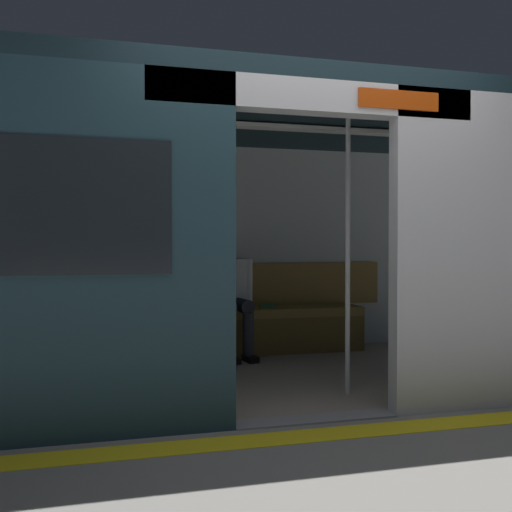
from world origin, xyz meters
TOP-DOWN VIEW (x-y plane):
  - ground_plane at (0.00, 0.00)m, footprint 60.00×60.00m
  - platform_edge_strip at (0.00, 0.30)m, footprint 8.00×0.24m
  - train_car at (0.08, -1.27)m, footprint 6.40×2.86m
  - bench_seat at (0.00, -2.35)m, footprint 2.81×0.44m
  - person_seated at (0.02, -2.30)m, footprint 0.55×0.70m
  - handbag at (0.49, -2.38)m, footprint 0.26×0.15m
  - book at (-0.41, -2.38)m, footprint 0.19×0.24m
  - grab_pole_door at (0.47, -0.43)m, footprint 0.04×0.04m
  - grab_pole_far at (-0.47, -0.55)m, footprint 0.04×0.04m

SIDE VIEW (x-z plane):
  - ground_plane at x=0.00m, z-range 0.00..0.00m
  - platform_edge_strip at x=0.00m, z-range 0.00..0.01m
  - bench_seat at x=0.00m, z-range 0.12..0.58m
  - book at x=-0.41m, z-range 0.46..0.49m
  - handbag at x=0.49m, z-range 0.46..0.63m
  - person_seated at x=0.02m, z-range 0.09..1.28m
  - grab_pole_door at x=0.47m, z-range 0.00..2.11m
  - grab_pole_far at x=-0.47m, z-range 0.00..2.11m
  - train_car at x=0.08m, z-range 0.38..2.63m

